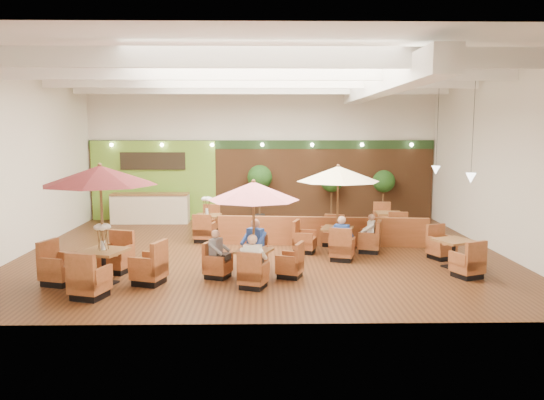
{
  "coord_description": "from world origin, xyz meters",
  "views": [
    {
      "loc": [
        0.02,
        -15.56,
        3.59
      ],
      "look_at": [
        0.3,
        0.5,
        1.5
      ],
      "focal_mm": 35.0,
      "sensor_mm": 36.0,
      "label": 1
    }
  ],
  "objects_px": {
    "table_1": "(254,211)",
    "table_4": "(454,254)",
    "service_counter": "(150,208)",
    "diner_0": "(253,256)",
    "table_0": "(101,204)",
    "topiary_0": "(260,180)",
    "diner_3": "(342,234)",
    "topiary_2": "(384,183)",
    "diner_4": "(370,229)",
    "topiary_1": "(332,183)",
    "table_2": "(338,193)",
    "booth_divider": "(322,231)",
    "diner_2": "(218,249)",
    "table_3": "(207,222)",
    "table_5": "(389,223)",
    "diner_1": "(254,239)"
  },
  "relations": [
    {
      "from": "service_counter",
      "to": "table_3",
      "type": "relative_size",
      "value": 1.16
    },
    {
      "from": "table_5",
      "to": "topiary_0",
      "type": "height_order",
      "value": "topiary_0"
    },
    {
      "from": "booth_divider",
      "to": "topiary_2",
      "type": "relative_size",
      "value": 3.21
    },
    {
      "from": "booth_divider",
      "to": "diner_0",
      "type": "height_order",
      "value": "diner_0"
    },
    {
      "from": "topiary_0",
      "to": "diner_3",
      "type": "height_order",
      "value": "topiary_0"
    },
    {
      "from": "service_counter",
      "to": "table_1",
      "type": "height_order",
      "value": "table_1"
    },
    {
      "from": "table_3",
      "to": "diner_1",
      "type": "height_order",
      "value": "table_3"
    },
    {
      "from": "table_1",
      "to": "table_2",
      "type": "distance_m",
      "value": 3.6
    },
    {
      "from": "table_5",
      "to": "topiary_1",
      "type": "height_order",
      "value": "topiary_1"
    },
    {
      "from": "topiary_0",
      "to": "diner_3",
      "type": "xyz_separation_m",
      "value": [
        2.32,
        -6.43,
        -0.93
      ]
    },
    {
      "from": "service_counter",
      "to": "diner_1",
      "type": "distance_m",
      "value": 8.19
    },
    {
      "from": "diner_2",
      "to": "diner_4",
      "type": "relative_size",
      "value": 1.05
    },
    {
      "from": "topiary_0",
      "to": "table_1",
      "type": "bearing_deg",
      "value": -90.72
    },
    {
      "from": "service_counter",
      "to": "topiary_2",
      "type": "relative_size",
      "value": 1.46
    },
    {
      "from": "booth_divider",
      "to": "topiary_1",
      "type": "xyz_separation_m",
      "value": [
        0.86,
        4.45,
        1.1
      ]
    },
    {
      "from": "table_1",
      "to": "table_4",
      "type": "relative_size",
      "value": 0.92
    },
    {
      "from": "booth_divider",
      "to": "table_2",
      "type": "xyz_separation_m",
      "value": [
        0.33,
        -1.01,
        1.34
      ]
    },
    {
      "from": "booth_divider",
      "to": "table_2",
      "type": "distance_m",
      "value": 1.71
    },
    {
      "from": "table_2",
      "to": "table_3",
      "type": "xyz_separation_m",
      "value": [
        -4.11,
        2.55,
        -1.3
      ]
    },
    {
      "from": "service_counter",
      "to": "diner_0",
      "type": "bearing_deg",
      "value": -64.54
    },
    {
      "from": "table_3",
      "to": "topiary_1",
      "type": "height_order",
      "value": "topiary_1"
    },
    {
      "from": "table_3",
      "to": "diner_4",
      "type": "relative_size",
      "value": 3.67
    },
    {
      "from": "topiary_1",
      "to": "topiary_2",
      "type": "distance_m",
      "value": 2.08
    },
    {
      "from": "topiary_0",
      "to": "diner_4",
      "type": "relative_size",
      "value": 3.21
    },
    {
      "from": "topiary_2",
      "to": "diner_3",
      "type": "xyz_separation_m",
      "value": [
        -2.6,
        -6.43,
        -0.77
      ]
    },
    {
      "from": "diner_3",
      "to": "diner_4",
      "type": "distance_m",
      "value": 1.36
    },
    {
      "from": "table_1",
      "to": "topiary_1",
      "type": "distance_m",
      "value": 8.64
    },
    {
      "from": "table_0",
      "to": "diner_2",
      "type": "bearing_deg",
      "value": 28.68
    },
    {
      "from": "diner_0",
      "to": "topiary_1",
      "type": "bearing_deg",
      "value": 87.69
    },
    {
      "from": "service_counter",
      "to": "booth_divider",
      "type": "distance_m",
      "value": 7.59
    },
    {
      "from": "topiary_1",
      "to": "table_2",
      "type": "bearing_deg",
      "value": -95.53
    },
    {
      "from": "diner_0",
      "to": "diner_4",
      "type": "relative_size",
      "value": 1.14
    },
    {
      "from": "table_1",
      "to": "diner_2",
      "type": "height_order",
      "value": "table_1"
    },
    {
      "from": "table_0",
      "to": "topiary_2",
      "type": "distance_m",
      "value": 12.16
    },
    {
      "from": "table_1",
      "to": "topiary_2",
      "type": "relative_size",
      "value": 1.23
    },
    {
      "from": "table_0",
      "to": "diner_4",
      "type": "distance_m",
      "value": 7.7
    },
    {
      "from": "topiary_0",
      "to": "diner_0",
      "type": "height_order",
      "value": "topiary_0"
    },
    {
      "from": "table_2",
      "to": "topiary_0",
      "type": "height_order",
      "value": "table_2"
    },
    {
      "from": "table_0",
      "to": "table_1",
      "type": "bearing_deg",
      "value": 25.89
    },
    {
      "from": "diner_2",
      "to": "table_1",
      "type": "bearing_deg",
      "value": 111.95
    },
    {
      "from": "table_2",
      "to": "topiary_1",
      "type": "relative_size",
      "value": 1.3
    },
    {
      "from": "table_2",
      "to": "table_4",
      "type": "bearing_deg",
      "value": -14.68
    },
    {
      "from": "table_4",
      "to": "topiary_0",
      "type": "bearing_deg",
      "value": 101.99
    },
    {
      "from": "table_5",
      "to": "table_3",
      "type": "bearing_deg",
      "value": -174.49
    },
    {
      "from": "table_4",
      "to": "table_5",
      "type": "bearing_deg",
      "value": 73.92
    },
    {
      "from": "table_1",
      "to": "table_3",
      "type": "height_order",
      "value": "table_1"
    },
    {
      "from": "table_3",
      "to": "topiary_0",
      "type": "xyz_separation_m",
      "value": [
        1.79,
        2.91,
        1.2
      ]
    },
    {
      "from": "table_3",
      "to": "service_counter",
      "type": "bearing_deg",
      "value": 141.25
    },
    {
      "from": "table_4",
      "to": "diner_3",
      "type": "xyz_separation_m",
      "value": [
        -2.84,
        0.82,
        0.4
      ]
    },
    {
      "from": "diner_4",
      "to": "topiary_1",
      "type": "bearing_deg",
      "value": 22.09
    }
  ]
}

